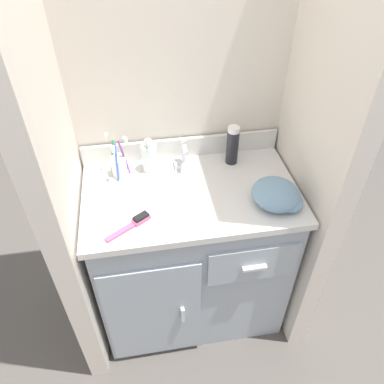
{
  "coord_description": "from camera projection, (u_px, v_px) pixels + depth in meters",
  "views": [
    {
      "loc": [
        -0.19,
        -1.13,
        1.84
      ],
      "look_at": [
        0.0,
        -0.03,
        0.85
      ],
      "focal_mm": 35.0,
      "sensor_mm": 36.0,
      "label": 1
    }
  ],
  "objects": [
    {
      "name": "hairbrush",
      "position": [
        134.0,
        223.0,
        1.38
      ],
      "size": [
        0.17,
        0.13,
        0.03
      ],
      "rotation": [
        0.0,
        0.0,
        0.57
      ],
      "color": "#C1517F",
      "rests_on": "vanity"
    },
    {
      "name": "sink_faucet",
      "position": [
        184.0,
        157.0,
        1.62
      ],
      "size": [
        0.09,
        0.09,
        0.14
      ],
      "color": "silver",
      "rests_on": "vanity"
    },
    {
      "name": "wall_right",
      "position": [
        319.0,
        123.0,
        1.41
      ],
      "size": [
        0.08,
        0.6,
        2.2
      ],
      "primitive_type": "cube",
      "color": "beige",
      "rests_on": "ground_plane"
    },
    {
      "name": "shaving_cream_can",
      "position": [
        232.0,
        145.0,
        1.62
      ],
      "size": [
        0.05,
        0.05,
        0.18
      ],
      "color": "black",
      "rests_on": "vanity"
    },
    {
      "name": "wall_left",
      "position": [
        50.0,
        148.0,
        1.29
      ],
      "size": [
        0.08,
        0.6,
        2.2
      ],
      "primitive_type": "cube",
      "color": "beige",
      "rests_on": "ground_plane"
    },
    {
      "name": "hand_towel",
      "position": [
        279.0,
        195.0,
        1.45
      ],
      "size": [
        0.19,
        0.2,
        0.08
      ],
      "color": "#6B8EA8",
      "rests_on": "vanity"
    },
    {
      "name": "toothbrush_cup",
      "position": [
        119.0,
        164.0,
        1.58
      ],
      "size": [
        0.09,
        0.1,
        0.19
      ],
      "color": "white",
      "rests_on": "vanity"
    },
    {
      "name": "ground_plane",
      "position": [
        191.0,
        304.0,
        2.07
      ],
      "size": [
        6.0,
        6.0,
        0.0
      ],
      "primitive_type": "plane",
      "color": "#4C4742"
    },
    {
      "name": "wall_back",
      "position": [
        179.0,
        95.0,
        1.58
      ],
      "size": [
        1.06,
        0.08,
        2.2
      ],
      "primitive_type": "cube",
      "color": "beige",
      "rests_on": "ground_plane"
    },
    {
      "name": "vanity",
      "position": [
        191.0,
        254.0,
        1.78
      ],
      "size": [
        0.88,
        0.54,
        0.83
      ],
      "color": "#9EA8B2",
      "rests_on": "ground_plane"
    },
    {
      "name": "backsplash",
      "position": [
        182.0,
        147.0,
        1.68
      ],
      "size": [
        0.88,
        0.02,
        0.09
      ],
      "color": "silver",
      "rests_on": "vanity"
    },
    {
      "name": "soap_dispenser",
      "position": [
        149.0,
        157.0,
        1.59
      ],
      "size": [
        0.07,
        0.07,
        0.16
      ],
      "color": "silver",
      "rests_on": "vanity"
    }
  ]
}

